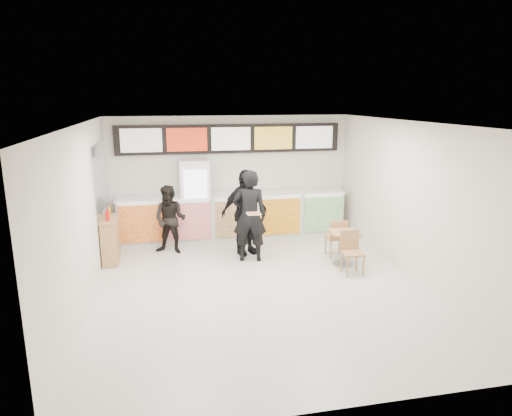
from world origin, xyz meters
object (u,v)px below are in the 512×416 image
object	(u,v)px
customer_mid	(245,212)
cafe_table	(344,242)
service_counter	(234,216)
customer_main	(250,216)
drinks_fridge	(195,201)
customer_left	(170,220)
condiment_ledge	(110,240)

from	to	relation	value
customer_mid	cafe_table	distance (m)	2.25
service_counter	customer_main	xyz separation A→B (m)	(0.09, -1.61, 0.41)
drinks_fridge	cafe_table	xyz separation A→B (m)	(2.90, -2.29, -0.50)
customer_left	cafe_table	size ratio (longest dim) A/B	1.04
customer_main	cafe_table	distance (m)	2.05
customer_mid	condiment_ledge	xyz separation A→B (m)	(-2.89, 0.03, -0.46)
cafe_table	condiment_ledge	size ratio (longest dim) A/B	1.29
customer_left	customer_mid	distance (m)	1.67
cafe_table	customer_main	bearing A→B (deg)	163.31
drinks_fridge	customer_left	world-z (taller)	drinks_fridge
drinks_fridge	condiment_ledge	distance (m)	2.26
drinks_fridge	customer_main	distance (m)	1.92
service_counter	cafe_table	world-z (taller)	service_counter
customer_main	customer_mid	xyz separation A→B (m)	(-0.03, 0.45, -0.03)
service_counter	customer_mid	world-z (taller)	customer_mid
customer_left	customer_mid	xyz separation A→B (m)	(1.62, -0.38, 0.18)
customer_left	condiment_ledge	bearing A→B (deg)	-141.89
drinks_fridge	cafe_table	distance (m)	3.73
condiment_ledge	customer_mid	bearing A→B (deg)	-0.62
service_counter	customer_left	world-z (taller)	customer_left
customer_mid	cafe_table	size ratio (longest dim) A/B	1.29
customer_mid	customer_left	bearing A→B (deg)	147.43
customer_main	condiment_ledge	world-z (taller)	customer_main
drinks_fridge	customer_mid	xyz separation A→B (m)	(1.00, -1.17, -0.05)
service_counter	condiment_ledge	world-z (taller)	condiment_ledge
customer_left	condiment_ledge	size ratio (longest dim) A/B	1.34
customer_main	condiment_ledge	xyz separation A→B (m)	(-2.91, 0.49, -0.49)
customer_main	condiment_ledge	bearing A→B (deg)	0.60
customer_mid	cafe_table	xyz separation A→B (m)	(1.90, -1.12, -0.46)
drinks_fridge	service_counter	bearing A→B (deg)	-0.99
service_counter	customer_main	bearing A→B (deg)	-86.67
customer_mid	cafe_table	bearing A→B (deg)	-49.80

